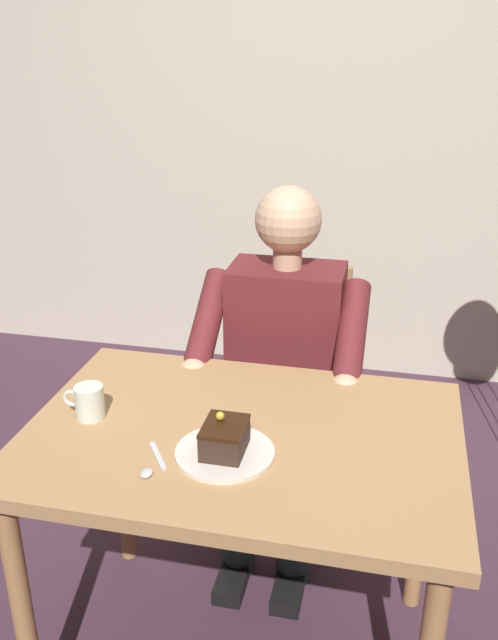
# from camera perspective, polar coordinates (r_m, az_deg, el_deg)

# --- Properties ---
(cafe_rear_panel) EXTENTS (6.40, 0.12, 3.00)m
(cafe_rear_panel) POSITION_cam_1_polar(r_m,az_deg,el_deg) (3.30, 7.53, 20.71)
(cafe_rear_panel) COLOR beige
(cafe_rear_panel) RESTS_ON ground
(dining_table) EXTENTS (1.05, 0.73, 0.74)m
(dining_table) POSITION_cam_1_polar(r_m,az_deg,el_deg) (1.71, -0.60, -11.95)
(dining_table) COLOR tan
(dining_table) RESTS_ON ground
(chair) EXTENTS (0.42, 0.42, 0.89)m
(chair) POSITION_cam_1_polar(r_m,az_deg,el_deg) (2.39, 3.37, -5.33)
(chair) COLOR #A17345
(chair) RESTS_ON ground
(seated_person) EXTENTS (0.53, 0.58, 1.20)m
(seated_person) POSITION_cam_1_polar(r_m,az_deg,el_deg) (2.17, 2.68, -4.30)
(seated_person) COLOR maroon
(seated_person) RESTS_ON ground
(dessert_plate) EXTENTS (0.23, 0.23, 0.01)m
(dessert_plate) POSITION_cam_1_polar(r_m,az_deg,el_deg) (1.57, -2.04, -11.07)
(dessert_plate) COLOR silver
(dessert_plate) RESTS_ON dining_table
(cake_slice) EXTENTS (0.09, 0.12, 0.09)m
(cake_slice) POSITION_cam_1_polar(r_m,az_deg,el_deg) (1.55, -2.07, -9.83)
(cake_slice) COLOR #37231B
(cake_slice) RESTS_ON dessert_plate
(coffee_cup) EXTENTS (0.11, 0.07, 0.08)m
(coffee_cup) POSITION_cam_1_polar(r_m,az_deg,el_deg) (1.74, -13.30, -6.64)
(coffee_cup) COLOR silver
(coffee_cup) RESTS_ON dining_table
(dessert_spoon) EXTENTS (0.07, 0.14, 0.01)m
(dessert_spoon) POSITION_cam_1_polar(r_m,az_deg,el_deg) (1.55, -8.15, -11.95)
(dessert_spoon) COLOR silver
(dessert_spoon) RESTS_ON dining_table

